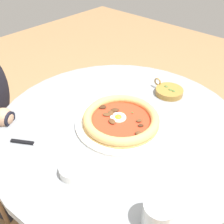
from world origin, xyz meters
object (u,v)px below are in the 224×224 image
steak_knife (31,143)px  olive_pan (169,91)px  pizza_on_plate (121,120)px  ramekin_capers (73,170)px  dining_table (119,150)px  water_glass (158,216)px

steak_knife → olive_pan: 0.58m
pizza_on_plate → ramekin_capers: bearing=-80.6°
dining_table → ramekin_capers: bearing=-79.4°
ramekin_capers → steak_knife: bearing=-176.8°
water_glass → olive_pan: water_glass is taller
water_glass → ramekin_capers: (-0.27, -0.04, -0.02)m
pizza_on_plate → ramekin_capers: size_ratio=4.29×
dining_table → ramekin_capers: ramekin_capers is taller
ramekin_capers → olive_pan: (-0.02, 0.55, -0.00)m
water_glass → ramekin_capers: 0.27m
water_glass → steak_knife: bearing=-174.3°
water_glass → steak_knife: (-0.46, -0.05, -0.03)m
ramekin_capers → pizza_on_plate: bearing=99.4°
steak_knife → ramekin_capers: (0.20, 0.01, 0.01)m
water_glass → ramekin_capers: bearing=-172.4°
water_glass → olive_pan: 0.59m
olive_pan → water_glass: bearing=-60.6°
pizza_on_plate → steak_knife: bearing=-118.6°
ramekin_capers → dining_table: bearing=100.6°
dining_table → steak_knife: 0.34m
dining_table → ramekin_capers: size_ratio=11.86×
pizza_on_plate → ramekin_capers: (0.04, -0.27, -0.00)m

